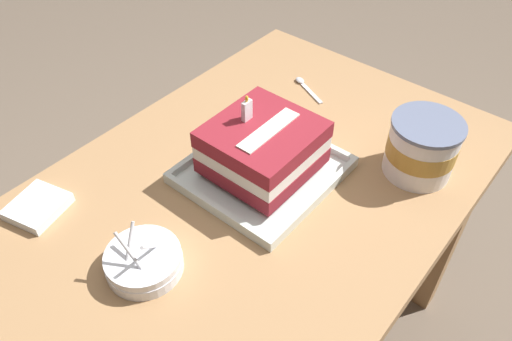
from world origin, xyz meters
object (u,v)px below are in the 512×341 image
birthday_cake (263,147)px  napkin_pile (38,206)px  bowl_stack (144,261)px  serving_spoon_near_tray (304,85)px  ice_cream_tub (422,147)px  foil_tray (262,172)px

birthday_cake → napkin_pile: (-0.35, 0.27, -0.06)m
bowl_stack → serving_spoon_near_tray: (0.63, 0.11, -0.02)m
bowl_stack → napkin_pile: 0.26m
ice_cream_tub → napkin_pile: size_ratio=1.19×
napkin_pile → serving_spoon_near_tray: bearing=-12.4°
serving_spoon_near_tray → napkin_pile: 0.68m
birthday_cake → bowl_stack: birthday_cake is taller
birthday_cake → serving_spoon_near_tray: size_ratio=1.75×
birthday_cake → bowl_stack: 0.32m
foil_tray → bowl_stack: (-0.31, 0.01, 0.01)m
bowl_stack → serving_spoon_near_tray: size_ratio=1.16×
serving_spoon_near_tray → ice_cream_tub: bearing=-105.9°
bowl_stack → ice_cream_tub: bearing=-25.2°
bowl_stack → napkin_pile: size_ratio=1.11×
foil_tray → napkin_pile: (-0.35, 0.27, 0.00)m
bowl_stack → serving_spoon_near_tray: bowl_stack is taller
birthday_cake → serving_spoon_near_tray: 0.35m
bowl_stack → birthday_cake: bearing=-1.5°
foil_tray → bowl_stack: bowl_stack is taller
ice_cream_tub → serving_spoon_near_tray: size_ratio=1.25×
bowl_stack → ice_cream_tub: 0.58m
napkin_pile → ice_cream_tub: bearing=-41.9°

